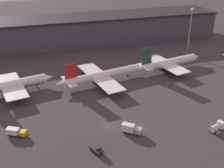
% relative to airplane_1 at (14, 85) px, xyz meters
% --- Properties ---
extents(ground, '(600.00, 600.00, 0.00)m').
position_rel_airplane_1_xyz_m(ground, '(34.08, -39.14, -3.90)').
color(ground, '#383538').
extents(terminal_building, '(218.44, 30.44, 18.39)m').
position_rel_airplane_1_xyz_m(terminal_building, '(34.08, 66.56, 5.34)').
color(terminal_building, '#3D424C').
rests_on(terminal_building, ground).
extents(airplane_1, '(37.31, 31.08, 14.57)m').
position_rel_airplane_1_xyz_m(airplane_1, '(0.00, 0.00, 0.00)').
color(airplane_1, white).
rests_on(airplane_1, ground).
extents(airplane_2, '(48.54, 38.24, 13.13)m').
position_rel_airplane_1_xyz_m(airplane_2, '(42.01, -1.66, -0.24)').
color(airplane_2, silver).
rests_on(airplane_2, ground).
extents(airplane_3, '(44.10, 30.96, 14.89)m').
position_rel_airplane_1_xyz_m(airplane_3, '(80.99, 3.88, -0.11)').
color(airplane_3, white).
rests_on(airplane_3, ground).
extents(service_vehicle_0, '(6.45, 4.17, 3.35)m').
position_rel_airplane_1_xyz_m(service_vehicle_0, '(71.48, -54.04, -2.07)').
color(service_vehicle_0, white).
rests_on(service_vehicle_0, ground).
extents(service_vehicle_2, '(7.27, 6.45, 3.51)m').
position_rel_airplane_1_xyz_m(service_vehicle_2, '(40.86, -46.02, -1.95)').
color(service_vehicle_2, '#9EA3A8').
rests_on(service_vehicle_2, ground).
extents(service_vehicle_4, '(7.48, 5.46, 2.93)m').
position_rel_airplane_1_xyz_m(service_vehicle_4, '(0.72, -35.49, -2.22)').
color(service_vehicle_4, gold).
rests_on(service_vehicle_4, ground).
extents(service_vehicle_5, '(4.22, 5.66, 2.46)m').
position_rel_airplane_1_xyz_m(service_vehicle_5, '(26.29, -52.82, -2.75)').
color(service_vehicle_5, '#282D38').
rests_on(service_vehicle_5, ground).
extents(lamp_post_1, '(1.80, 1.80, 29.39)m').
position_rel_airplane_1_xyz_m(lamp_post_1, '(102.91, 20.77, 14.40)').
color(lamp_post_1, slate).
rests_on(lamp_post_1, ground).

